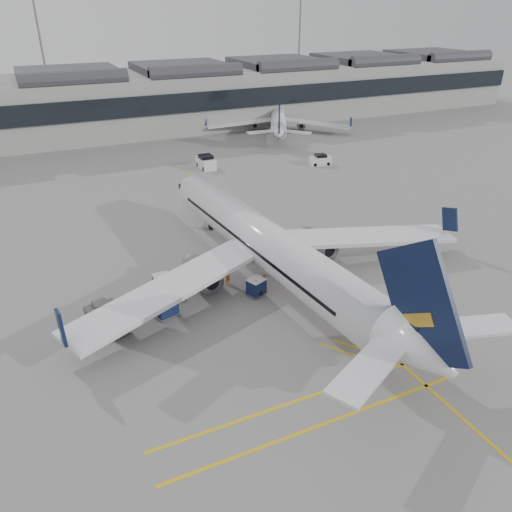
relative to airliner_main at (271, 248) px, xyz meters
name	(u,v)px	position (x,y,z in m)	size (l,w,h in m)	color
ground	(224,326)	(-6.87, -5.19, -3.39)	(220.00, 220.00, 0.00)	gray
terminal	(84,103)	(-6.87, 66.74, 2.75)	(200.00, 20.45, 12.40)	#9E9E99
light_masts	(60,51)	(-8.53, 80.81, 11.10)	(113.00, 0.60, 25.45)	slate
apron_markings	(277,253)	(3.13, 4.81, -3.38)	(0.25, 60.00, 0.01)	gold
airliner_main	(271,248)	(0.00, 0.00, 0.00)	(39.56, 43.37, 11.53)	silver
airliner_far	(278,119)	(28.34, 53.38, -0.91)	(26.38, 29.10, 8.44)	silver
belt_loader	(281,252)	(3.11, 3.75, -2.80)	(5.05, 2.50, 2.00)	beige
baggage_cart_a	(256,287)	(-2.42, -1.96, -2.51)	(1.90, 1.75, 1.63)	gray
baggage_cart_b	(162,283)	(-9.87, 2.30, -2.50)	(1.61, 1.35, 1.65)	gray
baggage_cart_c	(165,305)	(-10.69, -1.77, -2.33)	(2.20, 1.97, 1.97)	gray
baggage_cart_d	(118,325)	(-14.79, -2.76, -2.50)	(1.91, 1.75, 1.65)	gray
ramp_agent_a	(228,277)	(-3.99, 0.93, -2.61)	(0.56, 0.37, 1.55)	#EB4A0C
ramp_agent_b	(263,284)	(-1.62, -1.78, -2.54)	(0.82, 0.64, 1.69)	#FA410D
pushback_tug	(101,310)	(-15.58, 0.40, -2.76)	(2.74, 1.97, 1.40)	#484D41
safety_cone_nose	(214,212)	(0.97, 17.64, -3.12)	(0.38, 0.38, 0.53)	#F24C0A
safety_cone_engine	(312,270)	(4.20, -0.55, -3.10)	(0.41, 0.41, 0.57)	#F24C0A
service_van_mid	(206,162)	(6.61, 36.07, -2.44)	(2.12, 4.13, 2.11)	silver
service_van_right	(320,160)	(23.97, 30.05, -2.62)	(3.63, 2.33, 1.73)	silver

